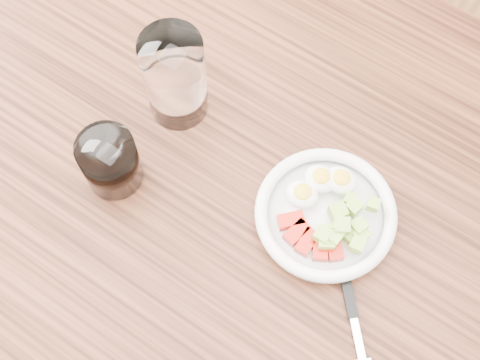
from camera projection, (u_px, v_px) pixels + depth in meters
The scene contains 6 objects.
ground at pixel (241, 313), 1.62m from camera, with size 4.00×4.00×0.00m, color brown.
dining_table at pixel (242, 222), 1.00m from camera, with size 1.50×0.90×0.77m.
bowl at pixel (326, 213), 0.88m from camera, with size 0.19×0.19×0.05m.
fork at pixel (350, 302), 0.85m from camera, with size 0.14×0.16×0.01m.
water_glass at pixel (175, 78), 0.90m from camera, with size 0.08×0.08×0.15m, color white.
coffee_glass at pixel (110, 162), 0.88m from camera, with size 0.08×0.08×0.09m.
Camera 1 is at (0.18, -0.28, 1.62)m, focal length 50.00 mm.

